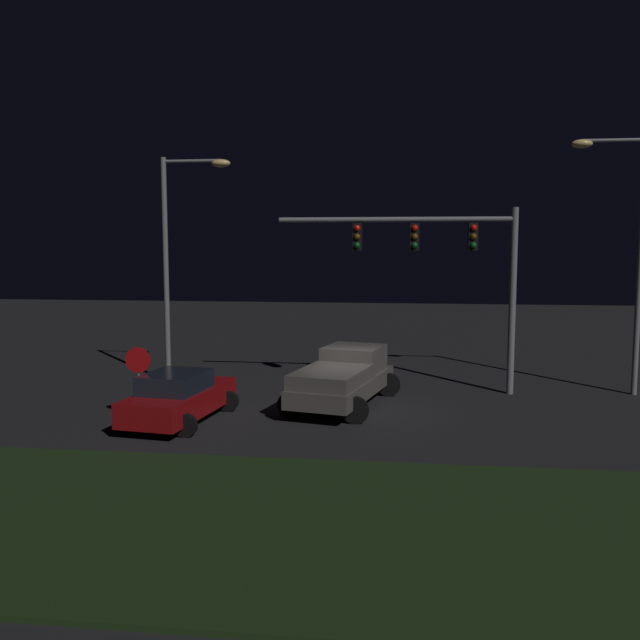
{
  "coord_description": "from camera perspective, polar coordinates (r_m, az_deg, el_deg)",
  "views": [
    {
      "loc": [
        1.79,
        -21.22,
        5.2
      ],
      "look_at": [
        -0.95,
        0.88,
        2.74
      ],
      "focal_mm": 38.01,
      "sensor_mm": 36.0,
      "label": 1
    }
  ],
  "objects": [
    {
      "name": "street_lamp_left",
      "position": [
        25.91,
        -11.83,
        6.36
      ],
      "size": [
        2.63,
        0.44,
        8.43
      ],
      "color": "slate",
      "rests_on": "ground_plane"
    },
    {
      "name": "ground_plane",
      "position": [
        21.92,
        2.2,
        -7.43
      ],
      "size": [
        80.0,
        80.0,
        0.0
      ],
      "primitive_type": "plane",
      "color": "black"
    },
    {
      "name": "traffic_signal_gantry",
      "position": [
        24.08,
        10.24,
        5.49
      ],
      "size": [
        8.32,
        0.56,
        6.5
      ],
      "color": "slate",
      "rests_on": "ground_plane"
    },
    {
      "name": "street_lamp_right",
      "position": [
        25.61,
        24.45,
        6.47
      ],
      "size": [
        2.54,
        0.44,
        8.89
      ],
      "color": "slate",
      "rests_on": "ground_plane"
    },
    {
      "name": "car_sedan",
      "position": [
        20.54,
        -11.81,
        -6.38
      ],
      "size": [
        2.87,
        4.61,
        1.51
      ],
      "rotation": [
        0.0,
        0.0,
        1.43
      ],
      "color": "maroon",
      "rests_on": "ground_plane"
    },
    {
      "name": "stop_sign",
      "position": [
        20.66,
        -15.05,
        -4.06
      ],
      "size": [
        0.76,
        0.08,
        2.23
      ],
      "color": "slate",
      "rests_on": "ground_plane"
    },
    {
      "name": "grass_median",
      "position": [
        13.12,
        -1.4,
        -16.81
      ],
      "size": [
        21.19,
        7.37,
        0.1
      ],
      "primitive_type": "cube",
      "color": "black",
      "rests_on": "ground_plane"
    },
    {
      "name": "pickup_truck",
      "position": [
        22.15,
        2.08,
        -4.63
      ],
      "size": [
        3.69,
        5.71,
        1.8
      ],
      "rotation": [
        0.0,
        0.0,
        1.34
      ],
      "color": "#514C47",
      "rests_on": "ground_plane"
    }
  ]
}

